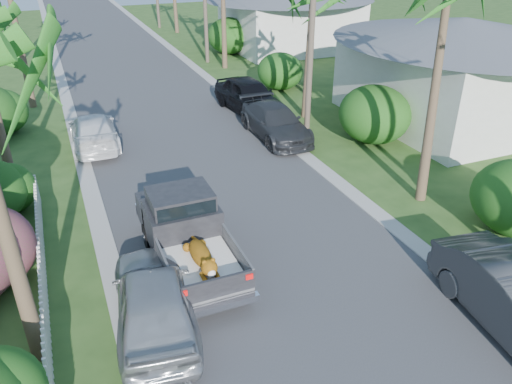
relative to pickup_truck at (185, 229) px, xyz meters
name	(u,v)px	position (x,y,z in m)	size (l,w,h in m)	color
ground	(358,375)	(2.20, -5.48, -1.01)	(120.00, 120.00, 0.00)	#2C4B1C
road	(136,81)	(2.20, 19.52, -1.00)	(8.00, 100.00, 0.02)	#38383A
curb_left	(63,88)	(-2.10, 19.52, -0.98)	(0.60, 100.00, 0.06)	#A5A39E
curb_right	(203,74)	(6.50, 19.52, -0.98)	(0.60, 100.00, 0.06)	#A5A39E
pickup_truck	(185,229)	(0.00, 0.00, 0.00)	(1.98, 5.12, 2.06)	black
parked_car_rm	(275,122)	(6.24, 7.60, -0.30)	(1.98, 4.88, 1.42)	#2B2D30
parked_car_rf	(249,96)	(6.47, 11.35, -0.16)	(2.00, 4.97, 1.69)	black
parked_car_ln	(154,299)	(-1.40, -2.32, -0.25)	(1.81, 4.49, 1.53)	#9EA1A4
parked_car_lf	(93,131)	(-1.40, 9.69, -0.33)	(1.92, 4.72, 1.37)	white
shrub_r_b	(374,114)	(10.00, 5.52, 0.24)	(3.00, 3.30, 2.50)	#1B4F16
shrub_r_c	(280,71)	(9.70, 14.52, 0.04)	(2.60, 2.86, 2.10)	#1B4F16
shrub_r_d	(229,36)	(10.20, 24.52, 0.29)	(3.20, 3.52, 2.60)	#1B4F16
picket_fence	(42,276)	(-3.80, 0.02, -0.51)	(0.10, 11.00, 1.00)	white
house_right_near	(456,75)	(15.20, 6.52, 1.21)	(8.00, 9.00, 4.80)	silver
house_right_far	(290,20)	(15.20, 24.52, 1.11)	(9.00, 8.00, 4.60)	silver
utility_pole_b	(312,30)	(7.80, 7.52, 3.59)	(1.60, 0.26, 9.00)	brown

